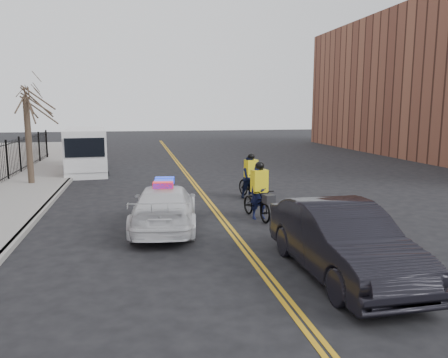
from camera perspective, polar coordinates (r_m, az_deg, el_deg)
name	(u,v)px	position (r m, az deg, el deg)	size (l,w,h in m)	color
ground	(236,237)	(12.52, 1.60, -7.61)	(120.00, 120.00, 0.00)	black
center_line_left	(196,188)	(20.17, -3.74, -1.12)	(0.10, 60.00, 0.01)	#C38E17
center_line_right	(199,187)	(20.20, -3.29, -1.11)	(0.10, 60.00, 0.01)	#C38E17
sidewalk	(24,192)	(20.55, -24.71, -1.57)	(3.00, 60.00, 0.15)	gray
curb	(60,191)	(20.26, -20.58, -1.46)	(0.20, 60.00, 0.15)	gray
street_tree	(26,110)	(22.22, -24.40, 8.19)	(3.20, 3.20, 4.80)	#392B21
police_cruiser	(165,207)	(13.35, -7.78, -3.62)	(2.42, 4.82, 1.50)	white
dark_sedan	(341,240)	(9.89, 15.06, -7.72)	(1.69, 4.84, 1.60)	black
cargo_van	(86,151)	(25.92, -17.54, 3.45)	(2.65, 6.06, 2.47)	white
cyclist_near	(259,199)	(14.47, 4.63, -2.61)	(1.01, 2.04, 1.91)	black
cyclist_far	(251,180)	(17.74, 3.55, -0.19)	(1.00, 1.89, 1.84)	black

